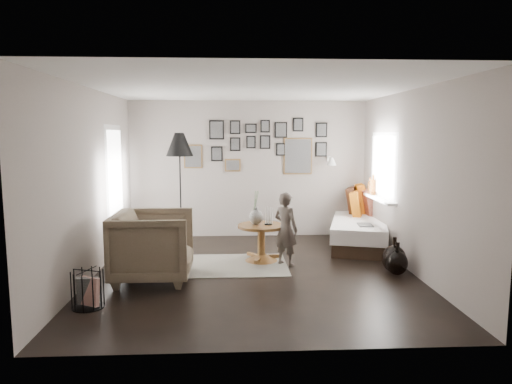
{
  "coord_description": "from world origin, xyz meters",
  "views": [
    {
      "loc": [
        -0.3,
        -6.33,
        1.97
      ],
      "look_at": [
        0.05,
        0.5,
        1.1
      ],
      "focal_mm": 32.0,
      "sensor_mm": 36.0,
      "label": 1
    }
  ],
  "objects_px": {
    "magazine_basket": "(88,289)",
    "child": "(286,229)",
    "daybed": "(357,227)",
    "floor_lamp": "(180,149)",
    "demijohn_large": "(394,259)",
    "demijohn_small": "(397,263)",
    "armchair": "(153,246)",
    "pedestal_table": "(261,244)",
    "vase": "(256,214)"
  },
  "relations": [
    {
      "from": "demijohn_large",
      "to": "daybed",
      "type": "bearing_deg",
      "value": 92.16
    },
    {
      "from": "demijohn_large",
      "to": "demijohn_small",
      "type": "distance_m",
      "value": 0.12
    },
    {
      "from": "demijohn_large",
      "to": "child",
      "type": "bearing_deg",
      "value": 163.67
    },
    {
      "from": "daybed",
      "to": "child",
      "type": "bearing_deg",
      "value": -122.91
    },
    {
      "from": "daybed",
      "to": "demijohn_small",
      "type": "xyz_separation_m",
      "value": [
        0.06,
        -1.84,
        -0.14
      ]
    },
    {
      "from": "floor_lamp",
      "to": "vase",
      "type": "bearing_deg",
      "value": -37.69
    },
    {
      "from": "magazine_basket",
      "to": "child",
      "type": "distance_m",
      "value": 2.93
    },
    {
      "from": "floor_lamp",
      "to": "child",
      "type": "distance_m",
      "value": 2.4
    },
    {
      "from": "floor_lamp",
      "to": "child",
      "type": "xyz_separation_m",
      "value": [
        1.7,
        -1.24,
        -1.16
      ]
    },
    {
      "from": "pedestal_table",
      "to": "child",
      "type": "bearing_deg",
      "value": -34.05
    },
    {
      "from": "armchair",
      "to": "demijohn_small",
      "type": "relative_size",
      "value": 2.22
    },
    {
      "from": "pedestal_table",
      "to": "demijohn_small",
      "type": "relative_size",
      "value": 1.57
    },
    {
      "from": "demijohn_large",
      "to": "vase",
      "type": "bearing_deg",
      "value": 160.16
    },
    {
      "from": "floor_lamp",
      "to": "child",
      "type": "height_order",
      "value": "floor_lamp"
    },
    {
      "from": "vase",
      "to": "magazine_basket",
      "type": "bearing_deg",
      "value": -137.68
    },
    {
      "from": "armchair",
      "to": "floor_lamp",
      "type": "relative_size",
      "value": 0.52
    },
    {
      "from": "daybed",
      "to": "magazine_basket",
      "type": "relative_size",
      "value": 5.08
    },
    {
      "from": "demijohn_large",
      "to": "child",
      "type": "distance_m",
      "value": 1.61
    },
    {
      "from": "child",
      "to": "pedestal_table",
      "type": "bearing_deg",
      "value": 9.28
    },
    {
      "from": "daybed",
      "to": "magazine_basket",
      "type": "bearing_deg",
      "value": -128.11
    },
    {
      "from": "vase",
      "to": "daybed",
      "type": "relative_size",
      "value": 0.23
    },
    {
      "from": "pedestal_table",
      "to": "daybed",
      "type": "bearing_deg",
      "value": 29.95
    },
    {
      "from": "floor_lamp",
      "to": "demijohn_large",
      "type": "xyz_separation_m",
      "value": [
        3.21,
        -1.68,
        -1.52
      ]
    },
    {
      "from": "floor_lamp",
      "to": "magazine_basket",
      "type": "xyz_separation_m",
      "value": [
        -0.75,
        -2.82,
        -1.51
      ]
    },
    {
      "from": "armchair",
      "to": "demijohn_large",
      "type": "height_order",
      "value": "armchair"
    },
    {
      "from": "pedestal_table",
      "to": "demijohn_small",
      "type": "xyz_separation_m",
      "value": [
        1.86,
        -0.8,
        -0.09
      ]
    },
    {
      "from": "armchair",
      "to": "child",
      "type": "height_order",
      "value": "child"
    },
    {
      "from": "magazine_basket",
      "to": "floor_lamp",
      "type": "bearing_deg",
      "value": 75.12
    },
    {
      "from": "vase",
      "to": "child",
      "type": "height_order",
      "value": "child"
    },
    {
      "from": "floor_lamp",
      "to": "magazine_basket",
      "type": "height_order",
      "value": "floor_lamp"
    },
    {
      "from": "pedestal_table",
      "to": "magazine_basket",
      "type": "relative_size",
      "value": 1.67
    },
    {
      "from": "magazine_basket",
      "to": "demijohn_large",
      "type": "distance_m",
      "value": 4.12
    },
    {
      "from": "daybed",
      "to": "floor_lamp",
      "type": "relative_size",
      "value": 1.12
    },
    {
      "from": "armchair",
      "to": "demijohn_large",
      "type": "relative_size",
      "value": 2.02
    },
    {
      "from": "child",
      "to": "armchair",
      "type": "bearing_deg",
      "value": 61.46
    },
    {
      "from": "magazine_basket",
      "to": "armchair",
      "type": "bearing_deg",
      "value": 58.96
    },
    {
      "from": "daybed",
      "to": "vase",
      "type": "bearing_deg",
      "value": -135.92
    },
    {
      "from": "daybed",
      "to": "floor_lamp",
      "type": "bearing_deg",
      "value": -163.67
    },
    {
      "from": "vase",
      "to": "armchair",
      "type": "distance_m",
      "value": 1.7
    },
    {
      "from": "vase",
      "to": "demijohn_small",
      "type": "height_order",
      "value": "vase"
    },
    {
      "from": "magazine_basket",
      "to": "child",
      "type": "height_order",
      "value": "child"
    },
    {
      "from": "demijohn_large",
      "to": "armchair",
      "type": "bearing_deg",
      "value": -177.13
    },
    {
      "from": "daybed",
      "to": "armchair",
      "type": "relative_size",
      "value": 2.14
    },
    {
      "from": "vase",
      "to": "armchair",
      "type": "bearing_deg",
      "value": -148.76
    },
    {
      "from": "armchair",
      "to": "floor_lamp",
      "type": "bearing_deg",
      "value": -5.55
    },
    {
      "from": "pedestal_table",
      "to": "magazine_basket",
      "type": "bearing_deg",
      "value": -139.09
    },
    {
      "from": "armchair",
      "to": "child",
      "type": "relative_size",
      "value": 0.93
    },
    {
      "from": "daybed",
      "to": "armchair",
      "type": "bearing_deg",
      "value": -134.67
    },
    {
      "from": "daybed",
      "to": "demijohn_large",
      "type": "relative_size",
      "value": 4.34
    },
    {
      "from": "vase",
      "to": "demijohn_large",
      "type": "distance_m",
      "value": 2.14
    }
  ]
}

